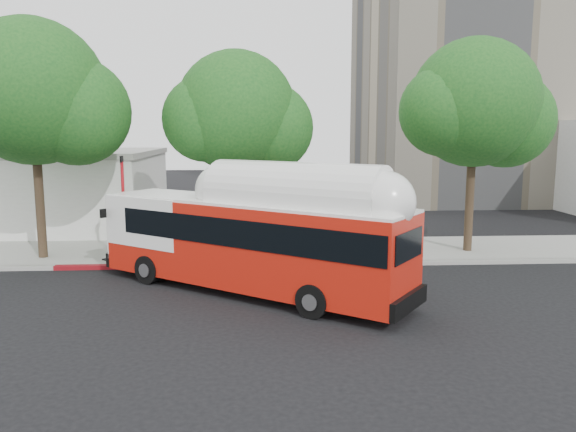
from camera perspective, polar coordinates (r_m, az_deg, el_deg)
The scene contains 10 objects.
ground at distance 18.48m, azimuth -2.56°, elevation -8.06°, with size 120.00×120.00×0.00m, color black.
sidewalk at distance 24.76m, azimuth -2.76°, elevation -3.57°, with size 60.00×5.00×0.15m, color gray.
curb_strip at distance 22.22m, azimuth -2.69°, elevation -4.98°, with size 60.00×0.30×0.15m, color gray.
red_curb_segment at distance 22.40m, azimuth -10.42°, elevation -5.00°, with size 10.00×0.32×0.16m, color maroon.
street_tree_left at distance 24.74m, azimuth -23.41°, elevation 10.95°, with size 6.67×5.80×9.74m.
street_tree_mid at distance 23.77m, azimuth -4.31°, elevation 10.06°, with size 5.75×5.00×8.62m.
street_tree_right at distance 25.47m, azimuth 19.27°, elevation 10.30°, with size 6.21×5.40×9.18m.
low_commercial_bldg at distance 34.71m, azimuth -26.73°, elevation 2.50°, with size 16.20×10.20×4.25m.
transit_bus at distance 18.43m, azimuth -3.86°, elevation -2.85°, with size 10.76×8.69×3.51m.
signal_pole at distance 23.02m, azimuth -16.34°, elevation 0.61°, with size 0.12×0.41×4.35m.
Camera 1 is at (-0.20, -17.70, 5.31)m, focal length 35.00 mm.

